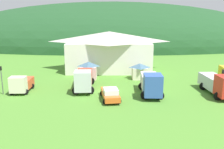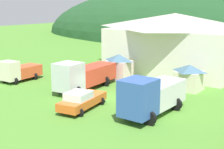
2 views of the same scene
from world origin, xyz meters
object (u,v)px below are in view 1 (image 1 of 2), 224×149
(light_truck_cream, at_px, (22,84))
(traffic_light_east, at_px, (223,80))
(play_shed_cream, at_px, (140,71))
(tow_truck_silver, at_px, (84,79))
(traffic_cone_near_pickup, at_px, (83,85))
(crane_truck_red, at_px, (220,84))
(play_shed_pink, at_px, (89,70))
(depot_building, at_px, (110,50))
(service_pickup_orange, at_px, (111,94))
(box_truck_blue, at_px, (152,83))
(traffic_light_west, at_px, (2,77))

(light_truck_cream, relative_size, traffic_light_east, 1.33)
(play_shed_cream, bearing_deg, light_truck_cream, -156.13)
(tow_truck_silver, distance_m, traffic_light_east, 19.43)
(tow_truck_silver, xyz_separation_m, traffic_cone_near_pickup, (-0.48, 2.34, -1.64))
(play_shed_cream, height_order, light_truck_cream, play_shed_cream)
(play_shed_cream, bearing_deg, crane_truck_red, -43.41)
(play_shed_cream, xyz_separation_m, play_shed_pink, (-8.88, -0.10, 0.16))
(play_shed_pink, bearing_deg, depot_building, 66.13)
(depot_building, relative_size, traffic_cone_near_pickup, 29.96)
(crane_truck_red, distance_m, service_pickup_orange, 15.13)
(light_truck_cream, bearing_deg, crane_truck_red, 85.36)
(depot_building, bearing_deg, play_shed_cream, -55.30)
(box_truck_blue, distance_m, crane_truck_red, 9.36)
(light_truck_cream, distance_m, service_pickup_orange, 13.29)
(play_shed_cream, xyz_separation_m, service_pickup_orange, (-5.05, -11.40, -0.57))
(service_pickup_orange, xyz_separation_m, traffic_cone_near_pickup, (-4.45, 7.23, -0.83))
(crane_truck_red, bearing_deg, traffic_cone_near_pickup, -107.80)
(traffic_cone_near_pickup, bearing_deg, depot_building, 71.00)
(play_shed_pink, relative_size, traffic_cone_near_pickup, 5.20)
(play_shed_pink, xyz_separation_m, box_truck_blue, (9.43, -9.24, 0.16))
(service_pickup_orange, bearing_deg, traffic_light_east, 87.59)
(tow_truck_silver, height_order, traffic_cone_near_pickup, tow_truck_silver)
(depot_building, height_order, light_truck_cream, depot_building)
(tow_truck_silver, relative_size, traffic_light_west, 2.11)
(depot_building, bearing_deg, play_shed_pink, -113.87)
(tow_truck_silver, bearing_deg, service_pickup_orange, 35.49)
(crane_truck_red, distance_m, traffic_cone_near_pickup, 20.18)
(light_truck_cream, xyz_separation_m, box_truck_blue, (18.43, -1.43, 0.48))
(depot_building, bearing_deg, traffic_light_east, -48.58)
(play_shed_cream, distance_m, light_truck_cream, 19.54)
(play_shed_pink, bearing_deg, traffic_cone_near_pickup, -98.75)
(play_shed_cream, relative_size, traffic_light_east, 0.74)
(play_shed_cream, bearing_deg, box_truck_blue, -86.57)
(depot_building, xyz_separation_m, traffic_cone_near_pickup, (-4.11, -11.95, -4.00))
(tow_truck_silver, relative_size, crane_truck_red, 1.05)
(light_truck_cream, bearing_deg, box_truck_blue, 83.97)
(light_truck_cream, height_order, box_truck_blue, box_truck_blue)
(play_shed_cream, relative_size, light_truck_cream, 0.56)
(traffic_light_west, relative_size, traffic_cone_near_pickup, 6.87)
(light_truck_cream, distance_m, traffic_light_west, 2.80)
(play_shed_pink, xyz_separation_m, traffic_cone_near_pickup, (-0.63, -4.07, -1.56))
(light_truck_cream, bearing_deg, tow_truck_silver, 97.39)
(box_truck_blue, relative_size, traffic_light_east, 1.97)
(play_shed_pink, height_order, traffic_light_east, traffic_light_east)
(box_truck_blue, bearing_deg, depot_building, -158.84)
(service_pickup_orange, height_order, traffic_cone_near_pickup, service_pickup_orange)
(crane_truck_red, bearing_deg, traffic_light_west, -93.44)
(play_shed_cream, height_order, traffic_light_east, traffic_light_east)
(light_truck_cream, relative_size, traffic_light_west, 1.23)
(traffic_light_east, bearing_deg, traffic_light_west, 178.53)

